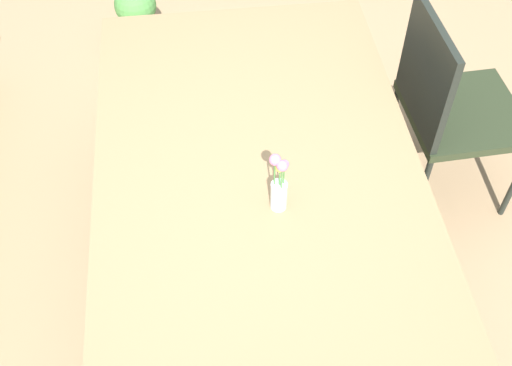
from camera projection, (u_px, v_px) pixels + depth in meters
ground_plane at (244, 276)px, 2.85m from camera, size 12.00×12.00×0.00m
dining_table at (256, 163)px, 2.31m from camera, size 1.77×1.15×0.78m
chair_near_right at (449, 103)px, 2.76m from camera, size 0.51×0.51×0.99m
flower_vase at (279, 186)px, 2.04m from camera, size 0.06×0.06×0.25m
potted_plant at (138, 18)px, 3.71m from camera, size 0.24×0.24×0.44m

